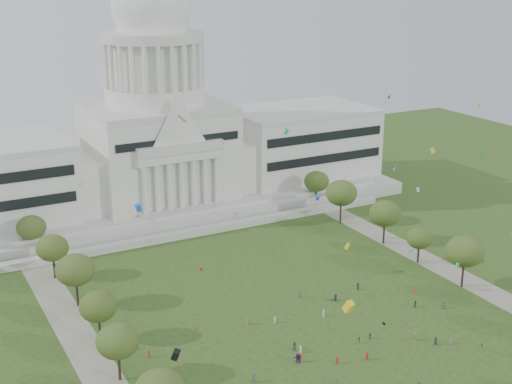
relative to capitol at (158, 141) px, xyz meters
The scene contains 24 objects.
ground 115.76m from the capitol, 90.00° to the right, with size 400.00×400.00×0.00m, color #2E4B1B.
capitol is the anchor object (origin of this frame).
path_left 98.93m from the capitol, 119.87° to the right, with size 8.00×160.00×0.04m, color gray.
path_right 98.93m from the capitol, 60.13° to the right, with size 8.00×160.00×0.04m, color gray.
row_tree_l_2 107.19m from the capitol, 115.07° to the right, with size 8.42×8.42×11.97m.
row_tree_r_2 106.56m from the capitol, 65.33° to the right, with size 9.55×9.55×13.58m.
row_tree_l_3 92.14m from the capitol, 118.96° to the right, with size 8.12×8.12×11.55m.
row_tree_r_3 91.98m from the capitol, 60.70° to the right, with size 7.01×7.01×9.98m.
row_tree_l_4 76.50m from the capitol, 125.78° to the right, with size 9.29×9.29×13.21m.
row_tree_r_4 78.81m from the capitol, 54.84° to the right, with size 9.19×9.19×13.06m.
row_tree_l_5 63.64m from the capitol, 136.72° to the right, with size 8.33×8.33×11.85m.
row_tree_r_5 62.67m from the capitol, 44.94° to the right, with size 9.82×9.82×13.96m.
row_tree_l_6 54.69m from the capitol, 152.45° to the right, with size 8.19×8.19×11.64m.
row_tree_r_6 54.32m from the capitol, 28.99° to the right, with size 8.42×8.42×11.97m.
person_0 110.02m from the capitol, 72.78° to the right, with size 0.89×0.58×1.83m, color #4C4C51.
person_2 105.08m from the capitol, 75.08° to the right, with size 0.77×0.47×1.58m, color #26262B.
person_3 114.63m from the capitol, 81.86° to the right, with size 1.22×0.63×1.89m, color olive.
person_4 108.93m from the capitol, 87.44° to the right, with size 0.89×0.48×1.51m, color olive.
person_5 109.98m from the capitol, 95.91° to the right, with size 1.85×0.73×2.00m, color navy.
person_8 105.28m from the capitol, 95.06° to the right, with size 0.93×0.57×1.90m, color #4C4C51.
person_9 120.45m from the capitol, 79.51° to the right, with size 0.96×0.49×1.48m, color #994C8C.
person_10 109.01m from the capitol, 85.82° to the right, with size 0.90×0.49×1.54m, color #4C4C51.
distant_crowd 102.70m from the capitol, 97.81° to the right, with size 62.47×36.79×1.94m.
kite_swarm 104.34m from the capitol, 92.15° to the right, with size 86.64×102.76×50.05m.
Camera 1 is at (-78.85, -102.53, 77.83)m, focal length 50.00 mm.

